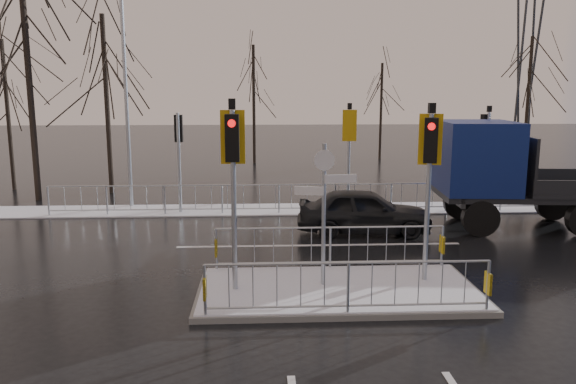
{
  "coord_description": "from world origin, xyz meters",
  "views": [
    {
      "loc": [
        -1.64,
        -11.43,
        4.32
      ],
      "look_at": [
        -0.96,
        2.37,
        1.8
      ],
      "focal_mm": 35.0,
      "sensor_mm": 36.0,
      "label": 1
    }
  ],
  "objects_px": {
    "traffic_island": "(337,276)",
    "flatbed_truck": "(509,172)",
    "street_lamp_left": "(128,85)",
    "car_far_lane": "(364,211)"
  },
  "relations": [
    {
      "from": "traffic_island",
      "to": "flatbed_truck",
      "type": "bearing_deg",
      "value": 42.41
    },
    {
      "from": "flatbed_truck",
      "to": "street_lamp_left",
      "type": "xyz_separation_m",
      "value": [
        -12.58,
        3.86,
        2.7
      ]
    },
    {
      "from": "street_lamp_left",
      "to": "flatbed_truck",
      "type": "bearing_deg",
      "value": -17.07
    },
    {
      "from": "traffic_island",
      "to": "flatbed_truck",
      "type": "relative_size",
      "value": 0.81
    },
    {
      "from": "car_far_lane",
      "to": "flatbed_truck",
      "type": "relative_size",
      "value": 0.54
    },
    {
      "from": "car_far_lane",
      "to": "street_lamp_left",
      "type": "relative_size",
      "value": 0.49
    },
    {
      "from": "traffic_island",
      "to": "flatbed_truck",
      "type": "height_order",
      "value": "traffic_island"
    },
    {
      "from": "street_lamp_left",
      "to": "car_far_lane",
      "type": "bearing_deg",
      "value": -28.91
    },
    {
      "from": "flatbed_truck",
      "to": "car_far_lane",
      "type": "bearing_deg",
      "value": -173.62
    },
    {
      "from": "car_far_lane",
      "to": "flatbed_truck",
      "type": "distance_m",
      "value": 4.8
    }
  ]
}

